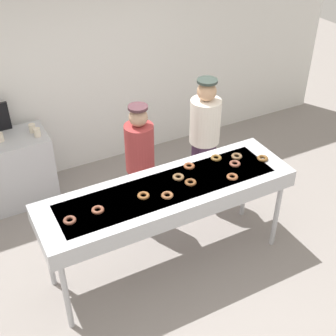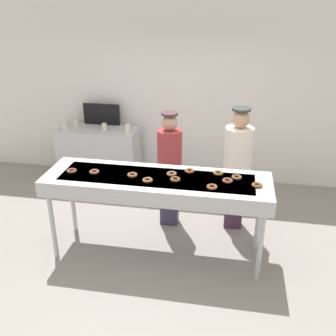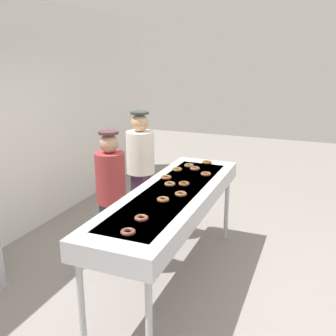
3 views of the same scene
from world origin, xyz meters
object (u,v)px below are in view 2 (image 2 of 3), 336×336
at_px(paper_cup_4, 104,127).
at_px(menu_display, 102,114).
at_px(worker_baker, 237,161).
at_px(worker_assistant, 170,164).
at_px(prep_counter, 100,155).
at_px(chocolate_donut_1, 218,173).
at_px(chocolate_donut_7, 94,172).
at_px(chocolate_donut_10, 175,179).
at_px(chocolate_donut_11, 257,185).
at_px(fryer_conveyor, 157,184).
at_px(chocolate_donut_0, 190,171).
at_px(chocolate_donut_5, 212,187).
at_px(chocolate_donut_3, 172,174).
at_px(chocolate_donut_9, 72,171).
at_px(chocolate_donut_2, 227,181).
at_px(paper_cup_3, 65,127).
at_px(chocolate_donut_4, 237,177).
at_px(chocolate_donut_6, 148,180).
at_px(chocolate_donut_8, 132,175).
at_px(paper_cup_0, 127,130).
at_px(paper_cup_2, 128,127).
at_px(paper_cup_1, 75,123).

relative_size(paper_cup_4, menu_display, 0.17).
relative_size(worker_baker, worker_assistant, 1.05).
bearing_deg(paper_cup_4, prep_counter, 170.41).
bearing_deg(paper_cup_4, menu_display, 115.83).
height_order(chocolate_donut_1, worker_baker, worker_baker).
height_order(chocolate_donut_1, chocolate_donut_7, same).
bearing_deg(chocolate_donut_10, paper_cup_4, 127.72).
bearing_deg(chocolate_donut_11, worker_assistant, 145.44).
relative_size(fryer_conveyor, chocolate_donut_0, 22.08).
distance_m(fryer_conveyor, chocolate_donut_5, 0.68).
bearing_deg(chocolate_donut_10, chocolate_donut_7, 178.15).
distance_m(chocolate_donut_3, worker_assistant, 0.67).
bearing_deg(chocolate_donut_9, chocolate_donut_2, 1.75).
distance_m(chocolate_donut_5, paper_cup_3, 3.19).
relative_size(chocolate_donut_2, menu_display, 0.19).
xyz_separation_m(paper_cup_4, menu_display, (-0.13, 0.26, 0.13)).
relative_size(chocolate_donut_0, chocolate_donut_5, 1.00).
bearing_deg(worker_baker, prep_counter, -36.75).
height_order(chocolate_donut_1, chocolate_donut_10, same).
distance_m(chocolate_donut_9, paper_cup_3, 1.99).
xyz_separation_m(fryer_conveyor, chocolate_donut_4, (0.91, 0.12, 0.11)).
xyz_separation_m(chocolate_donut_7, prep_counter, (-0.66, 1.93, -0.60)).
bearing_deg(paper_cup_4, fryer_conveyor, -55.97).
distance_m(paper_cup_4, menu_display, 0.32).
height_order(chocolate_donut_6, chocolate_donut_8, same).
height_order(chocolate_donut_2, paper_cup_0, chocolate_donut_2).
xyz_separation_m(chocolate_donut_2, chocolate_donut_11, (0.32, -0.05, 0.00)).
distance_m(chocolate_donut_9, paper_cup_4, 1.94).
relative_size(chocolate_donut_3, paper_cup_3, 1.11).
bearing_deg(chocolate_donut_7, prep_counter, 108.79).
height_order(paper_cup_0, paper_cup_2, same).
height_order(paper_cup_2, paper_cup_4, same).
height_order(chocolate_donut_10, worker_assistant, worker_assistant).
height_order(paper_cup_3, paper_cup_4, same).
relative_size(chocolate_donut_0, paper_cup_2, 1.11).
distance_m(fryer_conveyor, paper_cup_3, 2.58).
relative_size(chocolate_donut_3, worker_baker, 0.07).
distance_m(chocolate_donut_7, paper_cup_3, 2.11).
bearing_deg(menu_display, chocolate_donut_8, -62.76).
relative_size(chocolate_donut_7, paper_cup_0, 1.11).
relative_size(chocolate_donut_9, paper_cup_4, 1.11).
relative_size(chocolate_donut_2, paper_cup_1, 1.11).
height_order(chocolate_donut_3, menu_display, menu_display).
bearing_deg(chocolate_donut_3, worker_baker, 43.45).
bearing_deg(chocolate_donut_9, worker_baker, 23.38).
bearing_deg(chocolate_donut_5, prep_counter, 134.65).
bearing_deg(fryer_conveyor, paper_cup_1, 132.42).
xyz_separation_m(fryer_conveyor, prep_counter, (-1.40, 1.90, -0.49)).
bearing_deg(chocolate_donut_10, worker_assistant, 104.49).
height_order(chocolate_donut_9, worker_assistant, worker_assistant).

